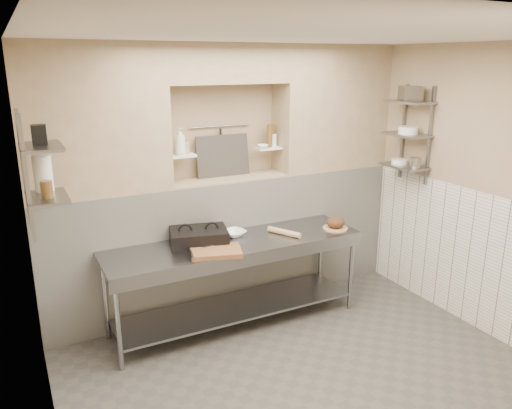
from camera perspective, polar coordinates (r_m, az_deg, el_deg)
floor at (r=4.56m, az=6.50°, el=-19.97°), size 4.00×3.90×0.10m
ceiling at (r=3.69m, az=8.01°, el=19.41°), size 4.00×3.90×0.10m
wall_left at (r=3.27m, az=-24.38°, el=-7.47°), size 0.10×3.90×2.80m
wall_right at (r=5.28m, az=25.93°, el=1.04°), size 0.10×3.90×2.80m
wall_back at (r=5.59m, az=-4.38°, el=3.41°), size 4.00×0.10×2.80m
backwall_lower at (r=5.57m, az=-3.22°, el=-4.14°), size 4.00×0.40×1.40m
alcove_sill at (r=5.36m, az=-3.34°, el=2.99°), size 1.30×0.40×0.02m
backwall_pillar_left at (r=4.87m, az=-18.06°, el=9.13°), size 1.35×0.40×1.40m
backwall_pillar_right at (r=5.90m, az=8.60°, el=10.84°), size 1.35×0.40×1.40m
backwall_header at (r=5.22m, az=-3.56°, el=15.81°), size 1.30×0.40×0.40m
wainscot_left at (r=3.60m, az=-22.03°, el=-17.64°), size 0.02×3.90×1.40m
wainscot_right at (r=5.44m, az=24.64°, el=-6.16°), size 0.02×3.90×1.40m
alcove_shelf_left at (r=5.13m, az=-8.53°, el=5.53°), size 0.28×0.16×0.02m
alcove_shelf_right at (r=5.52m, az=1.39°, el=6.46°), size 0.28×0.16×0.02m
utensil_rail at (r=5.42m, az=-4.17°, el=8.92°), size 0.70×0.02×0.02m
hanging_steel at (r=5.43m, az=-4.05°, el=7.11°), size 0.02×0.02×0.30m
splash_panel at (r=5.41m, az=-3.81°, el=5.58°), size 0.60×0.08×0.45m
shelf_rail_left_a at (r=4.36m, az=-25.02°, el=3.66°), size 0.03×0.03×0.95m
shelf_rail_left_b at (r=3.97m, az=-24.73°, el=2.59°), size 0.03×0.03×0.95m
wall_shelf_left_lower at (r=4.22m, az=-22.75°, el=0.73°), size 0.30×0.50×0.02m
wall_shelf_left_upper at (r=4.14m, az=-23.35°, el=6.08°), size 0.30×0.50×0.03m
shelf_rail_right_a at (r=5.96m, az=16.47°, el=7.99°), size 0.03×0.03×1.05m
shelf_rail_right_b at (r=5.68m, az=19.24°, el=7.38°), size 0.03×0.03×1.05m
wall_shelf_right_lower at (r=5.78m, az=16.57°, el=4.22°), size 0.30×0.50×0.02m
wall_shelf_right_mid at (r=5.73m, az=16.85°, el=7.65°), size 0.30×0.50×0.02m
wall_shelf_right_upper at (r=5.69m, az=17.14°, el=11.13°), size 0.30×0.50×0.03m
prep_table at (r=5.05m, az=-2.34°, el=-7.06°), size 2.60×0.70×0.90m
panini_press at (r=4.91m, az=-6.55°, el=-3.68°), size 0.63×0.52×0.15m
cutting_board at (r=4.67m, az=-4.61°, el=-5.37°), size 0.54×0.45×0.04m
knife_blade at (r=4.76m, az=-4.88°, el=-4.62°), size 0.23×0.05×0.01m
tongs at (r=4.56m, az=-7.42°, el=-5.51°), size 0.06×0.23×0.02m
mixing_bowl at (r=5.11m, az=-2.53°, el=-3.30°), size 0.28×0.28×0.06m
rolling_pin at (r=5.14m, az=3.23°, el=-3.18°), size 0.23×0.37×0.06m
bread_board at (r=5.39m, az=9.05°, el=-2.68°), size 0.26×0.26×0.02m
bread_loaf at (r=5.37m, az=9.08°, el=-2.02°), size 0.19×0.19×0.12m
bottle_soap at (r=5.07m, az=-8.64°, el=7.13°), size 0.14×0.14×0.27m
jar_alcove at (r=5.16m, az=-8.22°, el=6.45°), size 0.08×0.08×0.12m
bowl_alcove at (r=5.44m, az=0.78°, el=6.66°), size 0.16×0.16×0.04m
condiment_a at (r=5.56m, az=1.82°, el=7.94°), size 0.07×0.07×0.25m
condiment_b at (r=5.49m, az=1.56°, el=7.83°), size 0.06×0.06×0.25m
condiment_c at (r=5.57m, az=1.96°, el=7.37°), size 0.08×0.08×0.13m
jug_left at (r=4.35m, az=-23.18°, el=3.29°), size 0.15×0.15×0.29m
jar_left at (r=4.14m, az=-22.79°, el=1.60°), size 0.09×0.09×0.13m
box_left_upper at (r=4.17m, az=-23.53°, el=7.35°), size 0.12×0.12×0.15m
bowl_right at (r=5.83m, az=16.08°, el=4.75°), size 0.18×0.18×0.05m
canister_right at (r=5.65m, az=17.77°, el=4.57°), size 0.11×0.11×0.11m
bowl_right_mid at (r=5.71m, az=17.00°, el=8.13°), size 0.21×0.21×0.08m
basket_right at (r=5.68m, az=17.24°, el=12.03°), size 0.28×0.30×0.15m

